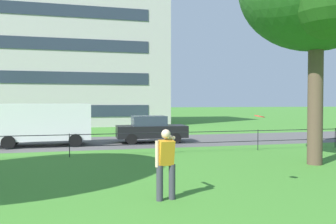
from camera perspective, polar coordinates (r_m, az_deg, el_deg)
street_strip at (r=20.34m, az=-15.45°, el=-4.98°), size 80.00×6.47×0.01m
park_fence at (r=15.20m, az=-15.95°, el=-4.68°), size 35.14×0.04×1.00m
person_thrower at (r=8.28m, az=-0.39°, el=-8.21°), size 0.51×0.83×1.68m
frisbee at (r=9.36m, az=14.88°, el=-0.69°), size 0.34×0.34×0.07m
panel_van_left at (r=19.51m, az=-20.05°, el=-1.57°), size 5.07×2.25×2.24m
car_black_right at (r=19.97m, az=-2.86°, el=-2.82°), size 4.04×1.89×1.54m
apartment_building_background at (r=38.58m, az=-22.42°, el=9.60°), size 28.13×10.69×15.50m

